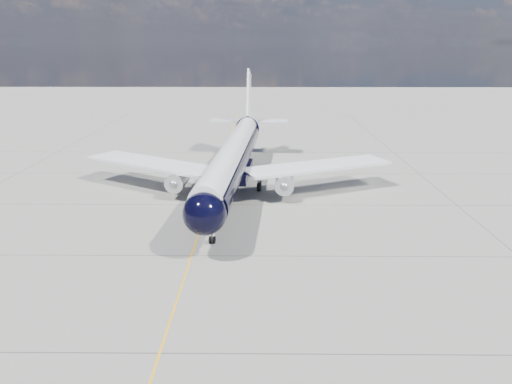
# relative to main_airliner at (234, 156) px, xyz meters

# --- Properties ---
(ground) EXTENTS (320.00, 320.00, 0.00)m
(ground) POSITION_rel_main_airliner_xyz_m (-2.85, -1.38, -4.55)
(ground) COLOR gray
(ground) RESTS_ON ground
(taxiway_centerline) EXTENTS (0.16, 160.00, 0.01)m
(taxiway_centerline) POSITION_rel_main_airliner_xyz_m (-2.85, -6.38, -4.54)
(taxiway_centerline) COLOR #FFAD0D
(taxiway_centerline) RESTS_ON ground
(main_airliner) EXTENTS (41.61, 50.74, 14.65)m
(main_airliner) POSITION_rel_main_airliner_xyz_m (0.00, 0.00, 0.00)
(main_airliner) COLOR black
(main_airliner) RESTS_ON ground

